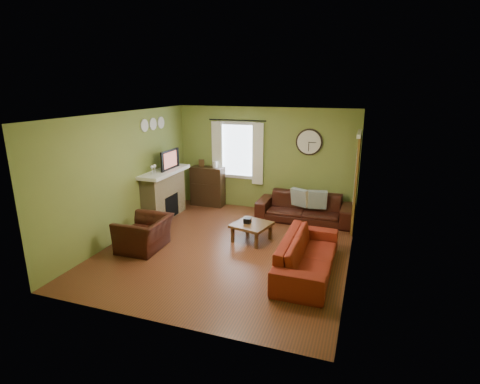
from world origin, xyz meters
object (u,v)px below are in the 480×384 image
(sofa_brown, at_px, (304,208))
(armchair, at_px, (144,234))
(bookshelf, at_px, (208,186))
(coffee_table, at_px, (252,232))
(sofa_red, at_px, (308,255))

(sofa_brown, xyz_separation_m, armchair, (-2.68, -2.62, -0.00))
(bookshelf, xyz_separation_m, coffee_table, (1.83, -1.92, -0.33))
(sofa_brown, relative_size, armchair, 2.24)
(sofa_red, height_order, armchair, armchair)
(bookshelf, xyz_separation_m, armchair, (-0.04, -2.98, -0.20))
(armchair, bearing_deg, bookshelf, 177.43)
(armchair, height_order, coffee_table, armchair)
(bookshelf, distance_m, sofa_red, 4.26)
(sofa_red, distance_m, coffee_table, 1.63)
(bookshelf, distance_m, sofa_brown, 2.67)
(bookshelf, relative_size, coffee_table, 1.47)
(bookshelf, height_order, coffee_table, bookshelf)
(sofa_brown, height_order, coffee_table, sofa_brown)
(armchair, bearing_deg, sofa_red, 90.06)
(sofa_brown, bearing_deg, bookshelf, 172.19)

